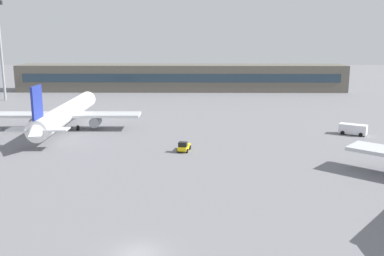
{
  "coord_description": "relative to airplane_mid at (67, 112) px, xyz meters",
  "views": [
    {
      "loc": [
        5.32,
        -36.01,
        19.63
      ],
      "look_at": [
        4.45,
        40.0,
        3.0
      ],
      "focal_mm": 40.68,
      "sensor_mm": 36.0,
      "label": 1
    }
  ],
  "objects": [
    {
      "name": "ground_plane",
      "position": [
        21.95,
        -13.57,
        -3.35
      ],
      "size": [
        400.0,
        400.0,
        0.0
      ],
      "primitive_type": "plane",
      "color": "slate"
    },
    {
      "name": "terminal_building",
      "position": [
        21.95,
        61.39,
        1.15
      ],
      "size": [
        111.89,
        12.13,
        9.0
      ],
      "color": "#5B564C",
      "rests_on": "ground_plane"
    },
    {
      "name": "airplane_mid",
      "position": [
        0.0,
        0.0,
        0.0
      ],
      "size": [
        30.89,
        44.46,
        11.0
      ],
      "color": "white",
      "rests_on": "ground_plane"
    },
    {
      "name": "baggage_tug_yellow",
      "position": [
        25.04,
        -18.31,
        -2.56
      ],
      "size": [
        2.37,
        3.82,
        1.75
      ],
      "color": "yellow",
      "rests_on": "ground_plane"
    },
    {
      "name": "service_van_white",
      "position": [
        58.04,
        -5.6,
        -2.24
      ],
      "size": [
        5.5,
        4.35,
        2.08
      ],
      "color": "white",
      "rests_on": "ground_plane"
    },
    {
      "name": "floodlight_tower_west",
      "position": [
        -29.96,
        38.38,
        13.09
      ],
      "size": [
        3.2,
        0.8,
        28.76
      ],
      "color": "gray",
      "rests_on": "ground_plane"
    }
  ]
}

